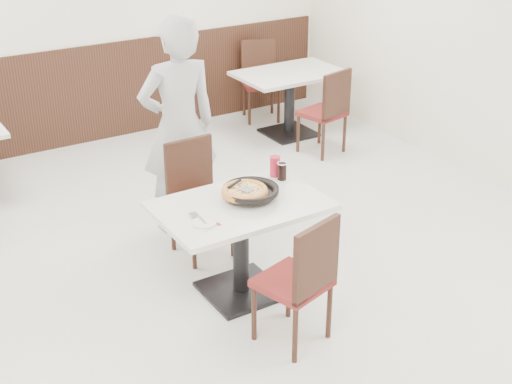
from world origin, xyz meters
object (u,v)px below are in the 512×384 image
pizza (245,192)px  side_plate (204,223)px  main_table (241,249)px  diner_person (179,127)px  chair_near (293,279)px  bg_table_right (289,103)px  chair_far (201,201)px  pizza_pan (251,194)px  bg_chair_right_near (322,111)px  cola_glass (282,172)px  red_cup (275,166)px  bg_chair_right_far (261,82)px

pizza → side_plate: size_ratio=2.05×
main_table → diner_person: 1.31m
chair_near → bg_table_right: bearing=40.5°
pizza → side_plate: (-0.42, -0.17, -0.05)m
side_plate → bg_table_right: bearing=46.8°
chair_far → bg_table_right: chair_far is taller
side_plate → diner_person: 1.41m
main_table → side_plate: side_plate is taller
pizza_pan → diner_person: (-0.00, 1.16, 0.14)m
diner_person → bg_chair_right_near: size_ratio=1.97×
side_plate → pizza_pan: bearing=19.3°
side_plate → cola_glass: bearing=21.0°
diner_person → red_cup: bearing=116.0°
chair_far → cola_glass: size_ratio=7.31×
main_table → red_cup: bearing=30.0°
bg_chair_right_far → cola_glass: bearing=80.8°
side_plate → chair_near: bearing=-55.0°
pizza → side_plate: pizza is taller
main_table → chair_near: size_ratio=1.26×
diner_person → bg_table_right: diner_person is taller
bg_table_right → side_plate: bearing=-133.2°
red_cup → bg_chair_right_far: (1.71, 2.92, -0.35)m
chair_near → side_plate: bearing=109.4°
main_table → side_plate: size_ratio=7.35×
chair_near → side_plate: (-0.37, 0.53, 0.28)m
bg_chair_right_far → diner_person: bearing=64.3°
cola_glass → pizza: bearing=-160.2°
chair_far → pizza_pan: size_ratio=2.74×
bg_table_right → bg_chair_right_far: 0.62m
cola_glass → diner_person: diner_person is taller
cola_glass → diner_person: (-0.38, 1.00, 0.12)m
cola_glass → bg_table_right: size_ratio=0.11×
chair_far → diner_person: 0.69m
pizza → bg_chair_right_far: bearing=56.1°
main_table → diner_person: size_ratio=0.64×
chair_far → bg_table_right: 2.88m
cola_glass → red_cup: (-0.01, 0.09, 0.02)m
main_table → chair_far: size_ratio=1.26×
chair_far → bg_chair_right_near: same height
red_cup → bg_chair_right_far: bg_chair_right_far is taller
side_plate → chair_far: bearing=63.9°
main_table → chair_far: (0.03, 0.67, 0.10)m
main_table → bg_table_right: same height
main_table → cola_glass: cola_glass is taller
cola_glass → bg_chair_right_far: 3.47m
bg_table_right → bg_chair_right_far: bg_chair_right_far is taller
red_cup → bg_chair_right_near: 2.40m
chair_far → chair_near: bearing=87.0°
bg_table_right → pizza_pan: bearing=-129.2°
red_cup → bg_table_right: (1.71, 2.30, -0.45)m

